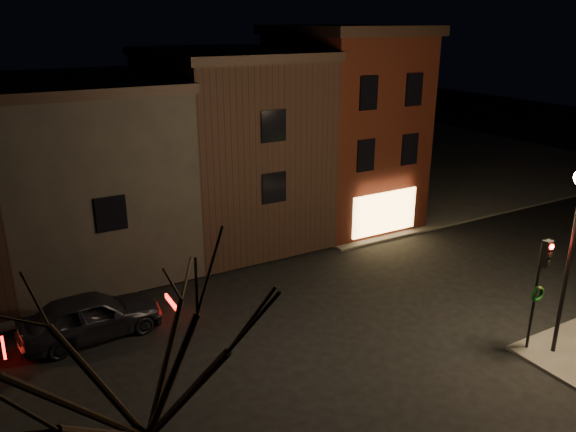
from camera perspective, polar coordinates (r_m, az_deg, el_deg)
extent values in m
plane|color=black|center=(21.76, 2.07, -10.71)|extent=(120.00, 120.00, 0.00)
cube|color=#2D2B28|center=(48.07, 9.91, 6.03)|extent=(30.00, 30.00, 0.12)
cube|color=#3C130A|center=(31.71, 5.51, 8.77)|extent=(6.00, 8.00, 10.00)
cube|color=black|center=(31.19, 5.83, 18.29)|extent=(6.50, 8.50, 0.50)
cube|color=#FFCD72|center=(29.53, 9.78, 0.34)|extent=(4.00, 0.12, 2.20)
cube|color=black|center=(29.53, -6.13, 6.97)|extent=(7.00, 10.00, 9.00)
cube|color=black|center=(28.90, -6.48, 16.10)|extent=(7.30, 10.30, 0.40)
cube|color=black|center=(27.64, -19.99, 3.98)|extent=(7.50, 10.00, 8.00)
cube|color=black|center=(26.92, -21.03, 12.62)|extent=(7.80, 10.30, 0.40)
cylinder|color=black|center=(20.55, 26.50, -5.05)|extent=(0.14, 0.14, 6.00)
cylinder|color=black|center=(20.78, 23.79, -7.40)|extent=(0.10, 0.10, 4.00)
cube|color=black|center=(20.07, 24.80, -3.49)|extent=(0.28, 0.22, 0.90)
cylinder|color=#FF0C07|center=(19.91, 25.19, -2.85)|extent=(0.18, 0.06, 0.18)
cylinder|color=black|center=(20.01, 25.08, -3.60)|extent=(0.18, 0.06, 0.18)
cylinder|color=black|center=(20.11, 24.96, -4.33)|extent=(0.18, 0.06, 0.18)
torus|color=#0C380F|center=(20.70, 24.02, -7.24)|extent=(0.58, 0.14, 0.58)
sphere|color=#990C0C|center=(20.59, 24.15, -6.71)|extent=(0.12, 0.12, 0.12)
imported|color=black|center=(21.63, -19.39, -9.53)|extent=(5.10, 2.31, 1.70)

